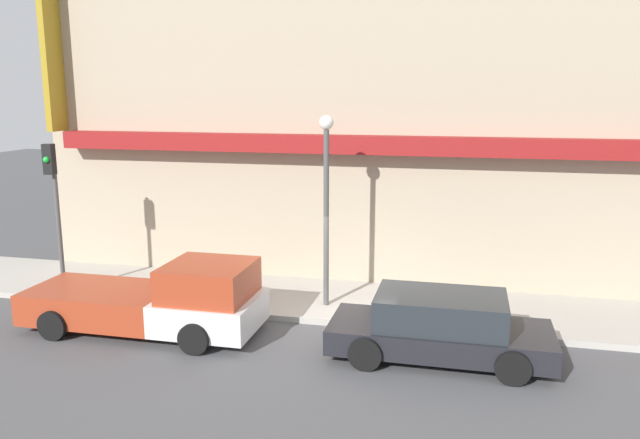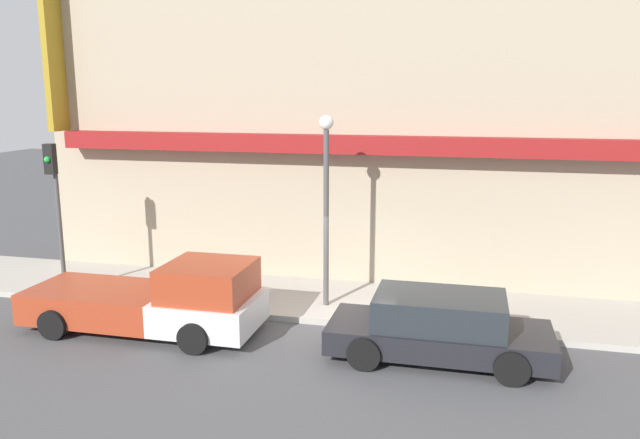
# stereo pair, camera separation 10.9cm
# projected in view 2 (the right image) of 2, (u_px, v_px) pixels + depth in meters

# --- Properties ---
(ground_plane) EXTENTS (80.00, 80.00, 0.00)m
(ground_plane) POSITION_uv_depth(u_px,v_px,m) (339.00, 327.00, 15.06)
(ground_plane) COLOR #4C4C4F
(sidewalk) EXTENTS (36.00, 3.28, 0.16)m
(sidewalk) POSITION_uv_depth(u_px,v_px,m) (352.00, 302.00, 16.60)
(sidewalk) COLOR #ADA89E
(sidewalk) RESTS_ON ground
(building) EXTENTS (19.80, 3.80, 11.73)m
(building) POSITION_uv_depth(u_px,v_px,m) (373.00, 86.00, 18.44)
(building) COLOR tan
(building) RESTS_ON ground
(pickup_truck) EXTENTS (5.61, 2.25, 1.74)m
(pickup_truck) POSITION_uv_depth(u_px,v_px,m) (159.00, 300.00, 14.66)
(pickup_truck) COLOR silver
(pickup_truck) RESTS_ON ground
(parked_car) EXTENTS (4.66, 2.09, 1.41)m
(parked_car) POSITION_uv_depth(u_px,v_px,m) (439.00, 327.00, 13.17)
(parked_car) COLOR black
(parked_car) RESTS_ON ground
(fire_hydrant) EXTENTS (0.19, 0.19, 0.65)m
(fire_hydrant) POSITION_uv_depth(u_px,v_px,m) (211.00, 287.00, 16.59)
(fire_hydrant) COLOR yellow
(fire_hydrant) RESTS_ON sidewalk
(street_lamp) EXTENTS (0.36, 0.36, 4.87)m
(street_lamp) POSITION_uv_depth(u_px,v_px,m) (326.00, 187.00, 15.56)
(street_lamp) COLOR #4C4C4C
(street_lamp) RESTS_ON sidewalk
(traffic_light) EXTENTS (0.28, 0.42, 4.09)m
(traffic_light) POSITION_uv_depth(u_px,v_px,m) (55.00, 192.00, 16.63)
(traffic_light) COLOR #4C4C4C
(traffic_light) RESTS_ON sidewalk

